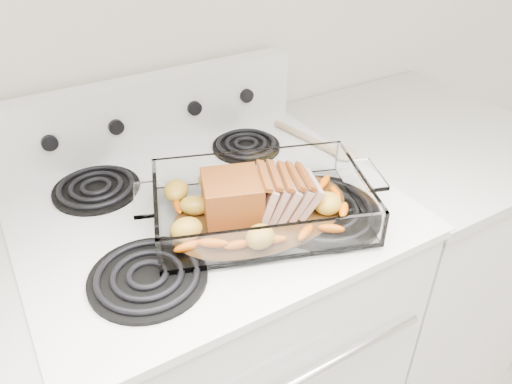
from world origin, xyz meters
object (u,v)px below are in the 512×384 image
electric_range (216,340)px  counter_right (400,258)px  pork_roast (251,199)px  baking_dish (261,208)px

electric_range → counter_right: 0.67m
counter_right → pork_roast: 0.82m
electric_range → pork_roast: size_ratio=4.85×
electric_range → pork_roast: electric_range is taller
baking_dish → pork_roast: size_ratio=1.81×
electric_range → baking_dish: size_ratio=2.69×
pork_roast → counter_right: bearing=34.4°
baking_dish → pork_roast: (-0.02, 0.00, 0.03)m
counter_right → baking_dish: 0.78m
electric_range → baking_dish: (0.07, -0.11, 0.48)m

